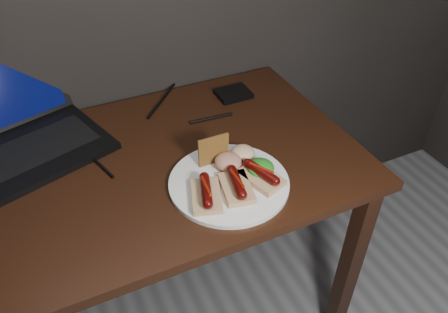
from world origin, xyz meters
The scene contains 12 objects.
desk centered at (0.00, 1.38, 0.66)m, with size 1.40×0.70×0.75m.
laptop centered at (-0.16, 1.61, 0.80)m, with size 0.47×0.46×0.25m.
hard_drive centered at (0.49, 1.60, 0.76)m, with size 0.11×0.09×0.02m, color black.
desk_cables centered at (0.04, 1.52, 0.75)m, with size 0.87×0.41×0.01m.
plate centered at (0.29, 1.21, 0.76)m, with size 0.31×0.31×0.01m, color white.
bread_sausage_left centered at (0.21, 1.18, 0.78)m, with size 0.10×0.13×0.04m.
bread_sausage_center centered at (0.29, 1.17, 0.78)m, with size 0.09×0.13×0.04m.
bread_sausage_right centered at (0.36, 1.18, 0.78)m, with size 0.10×0.13×0.04m.
crispbread centered at (0.28, 1.30, 0.80)m, with size 0.09×0.01×0.09m, color #986029.
salad_greens centered at (0.37, 1.20, 0.78)m, with size 0.07×0.07×0.04m, color #176313.
salsa_mound centered at (0.31, 1.26, 0.78)m, with size 0.07×0.07×0.04m, color maroon.
coleslaw_mound centered at (0.36, 1.28, 0.78)m, with size 0.06×0.06×0.04m, color beige.
Camera 1 is at (-0.07, 0.47, 1.51)m, focal length 35.00 mm.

